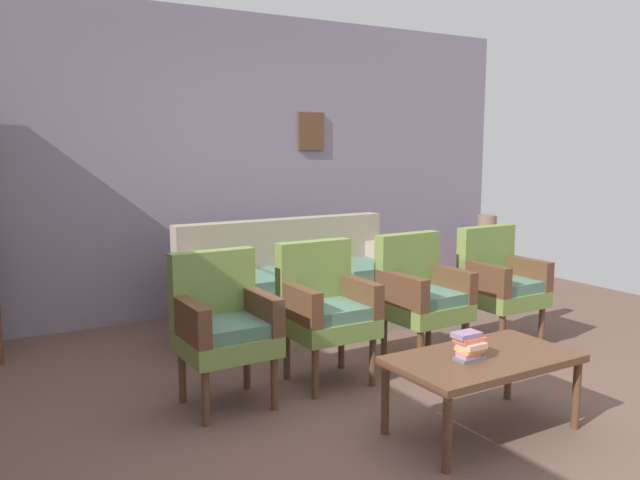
% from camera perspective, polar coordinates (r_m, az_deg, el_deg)
% --- Properties ---
extents(ground_plane, '(7.68, 7.68, 0.00)m').
position_cam_1_polar(ground_plane, '(3.94, 7.02, -14.38)').
color(ground_plane, brown).
extents(wall_back_with_decor, '(6.40, 0.09, 2.70)m').
position_cam_1_polar(wall_back_with_decor, '(5.93, -8.60, 6.70)').
color(wall_back_with_decor, gray).
rests_on(wall_back_with_decor, ground).
extents(floral_couch, '(1.92, 0.81, 0.90)m').
position_cam_1_polar(floral_couch, '(5.32, -1.93, -4.56)').
color(floral_couch, gray).
rests_on(floral_couch, ground).
extents(armchair_near_cabinet, '(0.52, 0.49, 0.90)m').
position_cam_1_polar(armchair_near_cabinet, '(3.83, -8.58, -7.17)').
color(armchair_near_cabinet, olive).
rests_on(armchair_near_cabinet, ground).
extents(armchair_by_doorway, '(0.53, 0.50, 0.90)m').
position_cam_1_polar(armchair_by_doorway, '(4.15, 0.48, -5.82)').
color(armchair_by_doorway, olive).
rests_on(armchair_by_doorway, ground).
extents(armchair_near_couch_end, '(0.54, 0.51, 0.90)m').
position_cam_1_polar(armchair_near_couch_end, '(4.57, 8.94, -4.61)').
color(armchair_near_couch_end, olive).
rests_on(armchair_near_couch_end, ground).
extents(armchair_row_middle, '(0.52, 0.49, 0.90)m').
position_cam_1_polar(armchair_row_middle, '(5.08, 15.63, -3.49)').
color(armchair_row_middle, olive).
rests_on(armchair_row_middle, ground).
extents(coffee_table, '(1.00, 0.56, 0.42)m').
position_cam_1_polar(coffee_table, '(3.57, 14.25, -10.59)').
color(coffee_table, brown).
rests_on(coffee_table, ground).
extents(book_stack_on_table, '(0.17, 0.13, 0.14)m').
position_cam_1_polar(book_stack_on_table, '(3.46, 13.10, -9.08)').
color(book_stack_on_table, slate).
rests_on(book_stack_on_table, coffee_table).
extents(floor_vase_by_wall, '(0.21, 0.21, 0.77)m').
position_cam_1_polar(floor_vase_by_wall, '(7.23, 14.50, -0.88)').
color(floor_vase_by_wall, '#7D6151').
rests_on(floor_vase_by_wall, ground).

